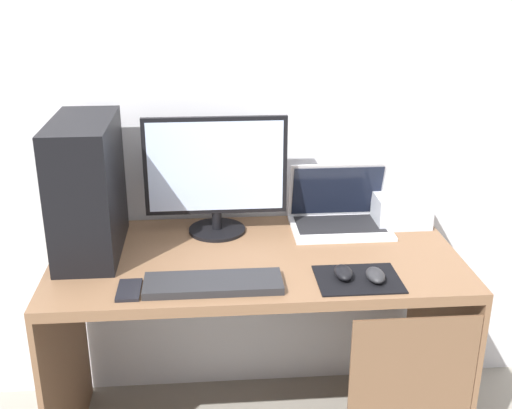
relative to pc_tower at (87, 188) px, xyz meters
name	(u,v)px	position (x,y,z in m)	size (l,w,h in m)	color
wall_back	(248,77)	(0.55, 0.30, 0.30)	(4.00, 0.05, 2.60)	silver
desk	(261,298)	(0.57, -0.09, -0.39)	(1.36, 0.67, 0.77)	brown
pc_tower	(87,188)	(0.00, 0.00, 0.00)	(0.20, 0.42, 0.46)	black
monitor	(216,175)	(0.43, 0.12, -0.01)	(0.50, 0.21, 0.43)	black
laptop	(339,215)	(0.88, 0.14, -0.18)	(0.36, 0.25, 0.23)	silver
projector	(402,210)	(1.11, 0.14, -0.17)	(0.20, 0.14, 0.11)	#B7BCC6
keyboard	(213,283)	(0.40, -0.29, -0.22)	(0.42, 0.14, 0.02)	#232326
mousepad	(358,279)	(0.85, -0.28, -0.23)	(0.26, 0.20, 0.01)	black
mouse_left	(343,273)	(0.81, -0.27, -0.21)	(0.06, 0.10, 0.03)	black
mouse_right	(376,275)	(0.90, -0.30, -0.21)	(0.06, 0.10, 0.03)	#232326
cell_phone	(129,290)	(0.15, -0.30, -0.22)	(0.07, 0.13, 0.01)	black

